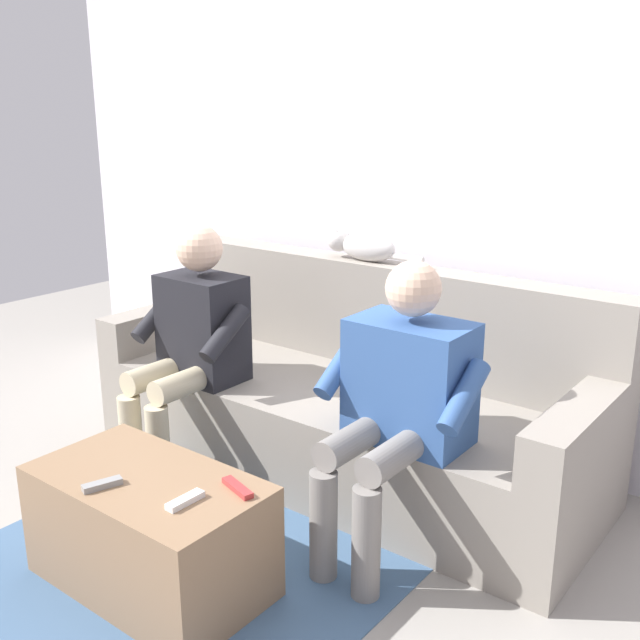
{
  "coord_description": "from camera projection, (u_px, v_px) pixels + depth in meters",
  "views": [
    {
      "loc": [
        -1.82,
        2.41,
        1.6
      ],
      "look_at": [
        0.0,
        0.05,
        0.74
      ],
      "focal_mm": 41.26,
      "sensor_mm": 36.0,
      "label": 1
    }
  ],
  "objects": [
    {
      "name": "remote_red",
      "position": [
        237.0,
        488.0,
        2.37
      ],
      "size": [
        0.15,
        0.07,
        0.02
      ],
      "primitive_type": "cube",
      "rotation": [
        0.0,
        0.0,
        2.86
      ],
      "color": "#B73333",
      "rests_on": "coffee_table"
    },
    {
      "name": "floor_rug",
      "position": [
        182.0,
        564.0,
        2.68
      ],
      "size": [
        1.48,
        1.44,
        0.01
      ],
      "primitive_type": "cube",
      "color": "#426084",
      "rests_on": "ground"
    },
    {
      "name": "ground_plane",
      "position": [
        235.0,
        532.0,
        2.89
      ],
      "size": [
        8.0,
        8.0,
        0.0
      ],
      "primitive_type": "plane",
      "color": "gray"
    },
    {
      "name": "person_left_seated",
      "position": [
        400.0,
        394.0,
        2.65
      ],
      "size": [
        0.59,
        0.59,
        1.09
      ],
      "color": "#335693",
      "rests_on": "ground"
    },
    {
      "name": "remote_gray",
      "position": [
        102.0,
        485.0,
        2.39
      ],
      "size": [
        0.08,
        0.13,
        0.02
      ],
      "primitive_type": "cube",
      "rotation": [
        0.0,
        0.0,
        4.38
      ],
      "color": "gray",
      "rests_on": "coffee_table"
    },
    {
      "name": "couch",
      "position": [
        347.0,
        402.0,
        3.37
      ],
      "size": [
        2.33,
        0.86,
        0.91
      ],
      "color": "gray",
      "rests_on": "ground"
    },
    {
      "name": "remote_white",
      "position": [
        185.0,
        500.0,
        2.3
      ],
      "size": [
        0.04,
        0.13,
        0.02
      ],
      "primitive_type": "cube",
      "rotation": [
        0.0,
        0.0,
        1.55
      ],
      "color": "white",
      "rests_on": "coffee_table"
    },
    {
      "name": "cat_on_backrest",
      "position": [
        362.0,
        246.0,
        3.47
      ],
      "size": [
        0.52,
        0.11,
        0.14
      ],
      "color": "silver",
      "rests_on": "couch"
    },
    {
      "name": "person_right_seated",
      "position": [
        192.0,
        336.0,
        3.27
      ],
      "size": [
        0.52,
        0.54,
        1.12
      ],
      "color": "black",
      "rests_on": "ground"
    },
    {
      "name": "back_wall",
      "position": [
        413.0,
        189.0,
        3.52
      ],
      "size": [
        4.81,
        0.06,
        2.46
      ],
      "primitive_type": "cube",
      "color": "silver",
      "rests_on": "ground"
    },
    {
      "name": "coffee_table",
      "position": [
        150.0,
        531.0,
        2.52
      ],
      "size": [
        0.83,
        0.46,
        0.41
      ],
      "color": "#8C6B4C",
      "rests_on": "ground"
    }
  ]
}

